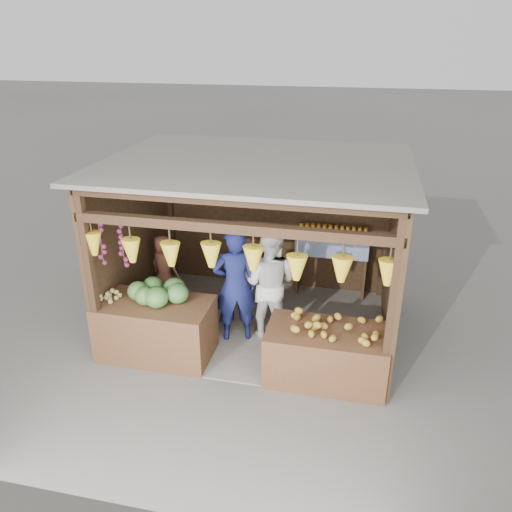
{
  "coord_description": "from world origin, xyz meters",
  "views": [
    {
      "loc": [
        1.47,
        -6.73,
        4.28
      ],
      "look_at": [
        0.01,
        -0.1,
        1.25
      ],
      "focal_mm": 35.0,
      "sensor_mm": 36.0,
      "label": 1
    }
  ],
  "objects_px": {
    "vendor_seated": "(164,266)",
    "counter_left": "(156,329)",
    "man_standing": "(235,286)",
    "counter_right": "(326,355)",
    "woman_standing": "(269,283)"
  },
  "relations": [
    {
      "from": "man_standing",
      "to": "woman_standing",
      "type": "height_order",
      "value": "man_standing"
    },
    {
      "from": "man_standing",
      "to": "woman_standing",
      "type": "distance_m",
      "value": 0.52
    },
    {
      "from": "counter_right",
      "to": "woman_standing",
      "type": "distance_m",
      "value": 1.41
    },
    {
      "from": "counter_left",
      "to": "woman_standing",
      "type": "xyz_separation_m",
      "value": [
        1.48,
        0.87,
        0.47
      ]
    },
    {
      "from": "woman_standing",
      "to": "vendor_seated",
      "type": "relative_size",
      "value": 1.64
    },
    {
      "from": "counter_left",
      "to": "woman_standing",
      "type": "relative_size",
      "value": 0.9
    },
    {
      "from": "counter_right",
      "to": "vendor_seated",
      "type": "relative_size",
      "value": 1.46
    },
    {
      "from": "counter_right",
      "to": "man_standing",
      "type": "distance_m",
      "value": 1.66
    },
    {
      "from": "counter_left",
      "to": "counter_right",
      "type": "relative_size",
      "value": 1.01
    },
    {
      "from": "man_standing",
      "to": "counter_right",
      "type": "bearing_deg",
      "value": 134.92
    },
    {
      "from": "man_standing",
      "to": "woman_standing",
      "type": "bearing_deg",
      "value": -173.43
    },
    {
      "from": "counter_left",
      "to": "vendor_seated",
      "type": "xyz_separation_m",
      "value": [
        -0.34,
        1.23,
        0.39
      ]
    },
    {
      "from": "vendor_seated",
      "to": "counter_left",
      "type": "bearing_deg",
      "value": 125.43
    },
    {
      "from": "counter_right",
      "to": "man_standing",
      "type": "relative_size",
      "value": 0.88
    },
    {
      "from": "counter_left",
      "to": "woman_standing",
      "type": "distance_m",
      "value": 1.78
    }
  ]
}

